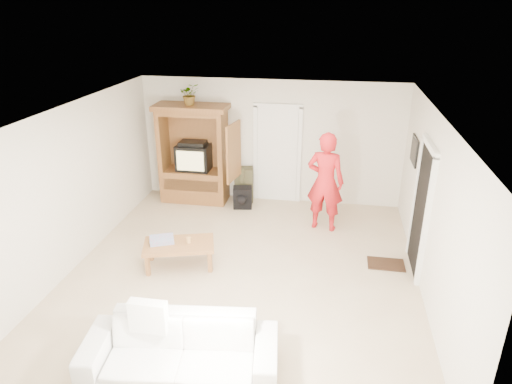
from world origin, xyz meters
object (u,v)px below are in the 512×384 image
(man, at_px, (325,182))
(coffee_table, at_px, (179,246))
(armoire, at_px, (195,160))
(sofa, at_px, (181,350))

(man, xyz_separation_m, coffee_table, (-2.26, -1.79, -0.58))
(coffee_table, bearing_deg, armoire, 84.71)
(sofa, bearing_deg, armoire, 97.89)
(sofa, bearing_deg, coffee_table, 102.30)
(armoire, xyz_separation_m, man, (2.78, -0.89, 0.04))
(armoire, distance_m, sofa, 5.13)
(man, bearing_deg, sofa, 80.59)
(armoire, relative_size, sofa, 0.94)
(armoire, height_order, coffee_table, armoire)
(coffee_table, bearing_deg, man, 22.13)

